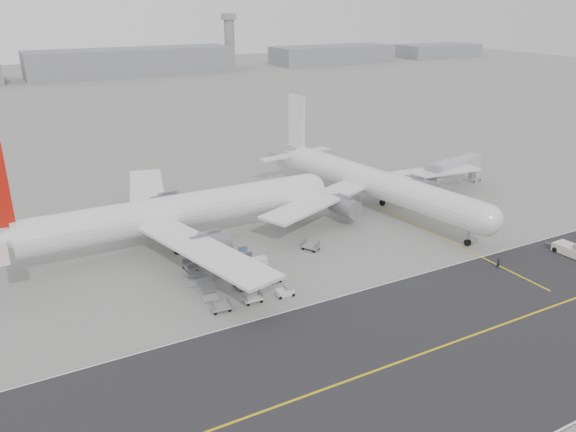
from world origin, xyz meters
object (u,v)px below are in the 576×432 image
airliner_a (170,213)px  ground_crew_a (498,263)px  airliner_b (373,182)px  control_tower (230,40)px  jet_bridge (455,168)px  pushback_tug (574,250)px

airliner_a → ground_crew_a: (41.09, -31.70, -5.02)m
airliner_b → ground_crew_a: bearing=-96.4°
airliner_b → control_tower: bearing=64.3°
jet_bridge → ground_crew_a: bearing=-135.7°
airliner_a → ground_crew_a: bearing=-127.9°
pushback_tug → airliner_b: bearing=112.4°
airliner_b → ground_crew_a: size_ratio=33.58×
control_tower → jet_bridge: 243.44m
airliner_a → jet_bridge: airliner_a is taller
ground_crew_a → airliner_b: bearing=112.6°
pushback_tug → ground_crew_a: bearing=166.8°
airliner_b → pushback_tug: bearing=-73.6°
pushback_tug → ground_crew_a: 14.44m
control_tower → jet_bridge: control_tower is taller
control_tower → airliner_b: control_tower is taller
airliner_a → airliner_b: bearing=-92.4°
control_tower → airliner_b: 251.87m
airliner_b → jet_bridge: bearing=-2.4°
control_tower → jet_bridge: (-48.42, -238.29, -11.74)m
pushback_tug → jet_bridge: jet_bridge is taller
airliner_b → pushback_tug: size_ratio=7.02×
control_tower → pushback_tug: bearing=-101.7°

